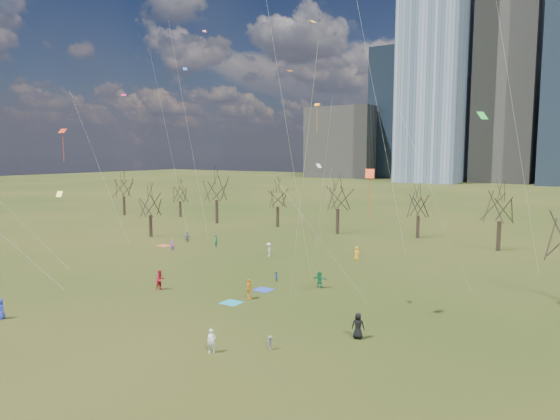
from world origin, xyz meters
The scene contains 20 objects.
ground centered at (0.00, 0.00, 0.00)m, with size 500.00×500.00×0.00m, color black.
downtown_skyline centered at (-2.43, 210.64, 39.01)m, with size 212.50×78.00×118.00m.
bare_tree_row centered at (-0.09, 37.22, 6.12)m, with size 113.04×29.80×9.50m.
blanket_teal centered at (1.52, 1.80, 0.01)m, with size 1.60×1.50×0.03m, color teal.
blanket_navy centered at (1.53, 6.69, 0.01)m, with size 1.60×1.50×0.03m, color #253FB0.
blanket_crimson centered at (-22.91, 17.78, 0.01)m, with size 1.60×1.50×0.03m, color #CD4B29.
person_0 centered at (-11.09, -11.16, 0.82)m, with size 0.80×0.52×1.64m, color #2A37B6.
person_1 centered at (7.13, -7.41, 0.79)m, with size 0.57×0.38×1.57m, color white.
person_2 centered at (-6.69, 1.45, 0.96)m, with size 0.93×0.73×1.92m, color red.
person_3 centered at (10.06, -4.94, 0.48)m, with size 0.62×0.36×0.96m, color #5C5D61.
person_4 centered at (2.09, 3.59, 0.90)m, with size 1.05×0.44×1.80m, color orange.
person_5 centered at (5.68, 10.17, 0.84)m, with size 1.56×0.50×1.69m, color #1C8048.
person_6 centered at (14.12, 0.01, 0.92)m, with size 0.90×0.58×1.83m, color black.
person_7 centered at (-19.09, 15.56, 0.79)m, with size 0.58×0.38×1.59m, color #9C54A8.
person_8 centered at (0.86, 9.90, 0.50)m, with size 0.48×0.38×0.99m, color #24469D.
person_9 centered at (-6.62, 19.73, 0.86)m, with size 1.11×0.64×1.72m, color silver.
person_11 centered at (-22.00, 21.53, 0.81)m, with size 1.50×0.48×1.62m, color slate.
person_12 centered at (3.61, 23.57, 0.86)m, with size 0.84×0.55×1.72m, color yellow.
person_13 centered at (-16.08, 20.92, 0.84)m, with size 0.61×0.40×1.68m, color #176A44.
kites_airborne centered at (1.17, 10.45, 13.38)m, with size 47.43×36.15×31.35m.
Camera 1 is at (27.59, -31.20, 12.93)m, focal length 32.00 mm.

